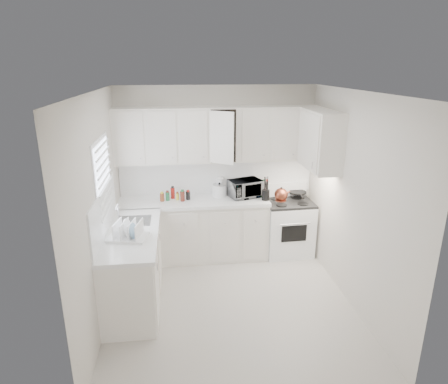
{
  "coord_description": "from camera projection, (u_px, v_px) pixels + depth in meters",
  "views": [
    {
      "loc": [
        -0.6,
        -4.24,
        2.87
      ],
      "look_at": [
        0.0,
        0.7,
        1.25
      ],
      "focal_mm": 31.32,
      "sensor_mm": 36.0,
      "label": 1
    }
  ],
  "objects": [
    {
      "name": "spice_left_0",
      "position": [
        162.0,
        194.0,
        5.89
      ],
      "size": [
        0.06,
        0.06,
        0.13
      ],
      "primitive_type": "cylinder",
      "color": "brown",
      "rests_on": "countertop_back"
    },
    {
      "name": "upper_cabinets_back",
      "position": [
        218.0,
        161.0,
        5.85
      ],
      "size": [
        3.0,
        0.33,
        0.8
      ],
      "primitive_type": null,
      "color": "beige",
      "rests_on": "wall_back"
    },
    {
      "name": "utensil_crock",
      "position": [
        266.0,
        188.0,
        5.78
      ],
      "size": [
        0.14,
        0.14,
        0.38
      ],
      "primitive_type": null,
      "rotation": [
        0.0,
        0.0,
        0.15
      ],
      "color": "black",
      "rests_on": "countertop_back"
    },
    {
      "name": "floor",
      "position": [
        231.0,
        302.0,
        4.96
      ],
      "size": [
        3.2,
        3.2,
        0.0
      ],
      "primitive_type": "plane",
      "color": "beige",
      "rests_on": "ground"
    },
    {
      "name": "wall_front",
      "position": [
        259.0,
        276.0,
        3.05
      ],
      "size": [
        3.0,
        0.0,
        3.0
      ],
      "primitive_type": "plane",
      "rotation": [
        -1.57,
        0.0,
        0.0
      ],
      "color": "beige",
      "rests_on": "ground"
    },
    {
      "name": "stove",
      "position": [
        288.0,
        220.0,
        6.12
      ],
      "size": [
        0.74,
        0.61,
        1.11
      ],
      "primitive_type": null,
      "rotation": [
        0.0,
        0.0,
        0.03
      ],
      "color": "white",
      "rests_on": "floor"
    },
    {
      "name": "wall_left",
      "position": [
        99.0,
        212.0,
        4.39
      ],
      "size": [
        0.0,
        3.2,
        3.2
      ],
      "primitive_type": "plane",
      "rotation": [
        1.57,
        0.0,
        1.57
      ],
      "color": "beige",
      "rests_on": "ground"
    },
    {
      "name": "ceiling",
      "position": [
        232.0,
        92.0,
        4.16
      ],
      "size": [
        3.2,
        3.2,
        0.0
      ],
      "primitive_type": "plane",
      "rotation": [
        3.14,
        0.0,
        0.0
      ],
      "color": "white",
      "rests_on": "ground"
    },
    {
      "name": "frying_pan",
      "position": [
        298.0,
        192.0,
        6.16
      ],
      "size": [
        0.27,
        0.46,
        0.04
      ],
      "primitive_type": null,
      "rotation": [
        0.0,
        0.0,
        -0.01
      ],
      "color": "black",
      "rests_on": "stove"
    },
    {
      "name": "lower_cabinets_left",
      "position": [
        134.0,
        269.0,
        4.88
      ],
      "size": [
        0.6,
        1.6,
        0.9
      ],
      "primitive_type": null,
      "color": "beige",
      "rests_on": "floor"
    },
    {
      "name": "spice_left_5",
      "position": [
        188.0,
        195.0,
        5.85
      ],
      "size": [
        0.06,
        0.06,
        0.13
      ],
      "primitive_type": "cylinder",
      "color": "black",
      "rests_on": "countertop_back"
    },
    {
      "name": "spice_left_2",
      "position": [
        172.0,
        194.0,
        5.91
      ],
      "size": [
        0.06,
        0.06,
        0.13
      ],
      "primitive_type": "cylinder",
      "color": "#AB1D16",
      "rests_on": "countertop_back"
    },
    {
      "name": "paper_towel",
      "position": [
        220.0,
        186.0,
        6.07
      ],
      "size": [
        0.12,
        0.12,
        0.27
      ],
      "primitive_type": "cylinder",
      "color": "white",
      "rests_on": "countertop_back"
    },
    {
      "name": "tea_kettle",
      "position": [
        281.0,
        194.0,
        5.79
      ],
      "size": [
        0.29,
        0.26,
        0.23
      ],
      "primitive_type": null,
      "rotation": [
        0.0,
        0.0,
        -0.22
      ],
      "color": "maroon",
      "rests_on": "stove"
    },
    {
      "name": "spice_left_3",
      "position": [
        177.0,
        196.0,
        5.83
      ],
      "size": [
        0.06,
        0.06,
        0.13
      ],
      "primitive_type": "cylinder",
      "color": "yellow",
      "rests_on": "countertop_back"
    },
    {
      "name": "window_blinds",
      "position": [
        104.0,
        182.0,
        4.64
      ],
      "size": [
        0.06,
        0.96,
        1.06
      ],
      "primitive_type": null,
      "color": "white",
      "rests_on": "wall_left"
    },
    {
      "name": "dish_rack",
      "position": [
        127.0,
        229.0,
        4.51
      ],
      "size": [
        0.49,
        0.41,
        0.24
      ],
      "primitive_type": null,
      "rotation": [
        0.0,
        0.0,
        -0.22
      ],
      "color": "white",
      "rests_on": "countertop_left"
    },
    {
      "name": "backsplash_back",
      "position": [
        217.0,
        176.0,
        6.08
      ],
      "size": [
        2.98,
        0.02,
        0.55
      ],
      "primitive_type": "cube",
      "color": "silver",
      "rests_on": "wall_back"
    },
    {
      "name": "countertop_back",
      "position": [
        193.0,
        201.0,
        5.85
      ],
      "size": [
        2.24,
        0.64,
        0.05
      ],
      "primitive_type": "cube",
      "color": "silver",
      "rests_on": "lower_cabinets_back"
    },
    {
      "name": "countertop_left",
      "position": [
        132.0,
        234.0,
        4.73
      ],
      "size": [
        0.64,
        1.62,
        0.05
      ],
      "primitive_type": "cube",
      "color": "silver",
      "rests_on": "lower_cabinets_left"
    },
    {
      "name": "upper_cabinets_right",
      "position": [
        318.0,
        169.0,
        5.42
      ],
      "size": [
        0.33,
        0.9,
        0.8
      ],
      "primitive_type": null,
      "color": "beige",
      "rests_on": "wall_right"
    },
    {
      "name": "sink",
      "position": [
        134.0,
        212.0,
        5.02
      ],
      "size": [
        0.42,
        0.38,
        0.3
      ],
      "primitive_type": null,
      "color": "gray",
      "rests_on": "countertop_left"
    },
    {
      "name": "rice_cooker",
      "position": [
        219.0,
        189.0,
        5.98
      ],
      "size": [
        0.25,
        0.25,
        0.21
      ],
      "primitive_type": null,
      "rotation": [
        0.0,
        0.0,
        0.21
      ],
      "color": "white",
      "rests_on": "countertop_back"
    },
    {
      "name": "sauce_right_1",
      "position": [
        259.0,
        189.0,
        6.03
      ],
      "size": [
        0.06,
        0.06,
        0.19
      ],
      "primitive_type": "cylinder",
      "color": "yellow",
      "rests_on": "countertop_back"
    },
    {
      "name": "sauce_right_2",
      "position": [
        262.0,
        188.0,
        6.1
      ],
      "size": [
        0.06,
        0.06,
        0.19
      ],
      "primitive_type": "cylinder",
      "color": "maroon",
      "rests_on": "countertop_back"
    },
    {
      "name": "lower_cabinets_back",
      "position": [
        194.0,
        230.0,
        6.01
      ],
      "size": [
        2.22,
        0.6,
        0.9
      ],
      "primitive_type": null,
      "color": "beige",
      "rests_on": "floor"
    },
    {
      "name": "wall_back",
      "position": [
        217.0,
        171.0,
        6.07
      ],
      "size": [
        3.0,
        0.0,
        3.0
      ],
      "primitive_type": "plane",
      "rotation": [
        1.57,
        0.0,
        0.0
      ],
      "color": "beige",
      "rests_on": "ground"
    },
    {
      "name": "wall_right",
      "position": [
        354.0,
        201.0,
        4.73
      ],
      "size": [
        0.0,
        3.2,
        3.2
      ],
      "primitive_type": "plane",
      "rotation": [
        1.57,
        0.0,
        -1.57
      ],
      "color": "beige",
      "rests_on": "ground"
    },
    {
      "name": "sauce_right_0",
      "position": [
        255.0,
        188.0,
        6.08
      ],
      "size": [
        0.06,
        0.06,
        0.19
      ],
      "primitive_type": "cylinder",
      "color": "#AB1D16",
      "rests_on": "countertop_back"
    },
    {
      "name": "sauce_right_3",
      "position": [
        266.0,
        189.0,
        6.05
      ],
      "size": [
        0.06,
        0.06,
        0.19
      ],
      "primitive_type": "cylinder",
      "color": "black",
      "rests_on": "countertop_back"
    },
    {
      "name": "microwave",
      "position": [
        245.0,
        187.0,
        5.93
      ],
      "size": [
        0.54,
        0.41,
        0.32
      ],
      "primitive_type": "imported",
      "rotation": [
        0.0,
        0.0,
        0.34
      ],
      "color": "gray",
      "rests_on": "countertop_back"
    },
    {
      "name": "backsplash_left",
      "position": [
        104.0,
        212.0,
        4.6
      ],
      "size": [
        0.02,
        1.6,
        0.55
      ],
      "primitive_type": "cube",
      "color": "silver",
      "rests_on": "wall_left"
    },
    {
      "name": "spice_left_1",
      "position": [
        167.0,
        196.0,
        5.82
      ],
      "size": [
        0.06,
        0.06,
        0.13
      ],
      "primitive_type": "cylinder",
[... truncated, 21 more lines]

